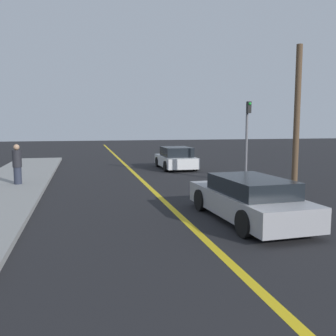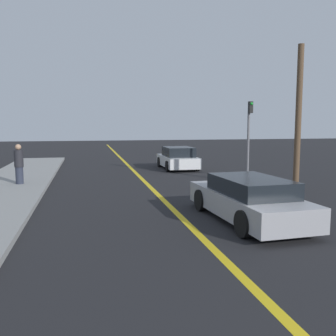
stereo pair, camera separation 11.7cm
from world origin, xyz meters
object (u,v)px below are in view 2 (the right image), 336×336
Objects in this scene: traffic_light at (249,131)px; utility_pole at (298,118)px; car_near_right_lane at (248,199)px; car_ahead_center at (178,158)px; pedestrian_mid_group at (19,164)px.

traffic_light is 0.65× the size of utility_pole.
car_near_right_lane is at bearing -133.45° from utility_pole.
car_ahead_center is 0.68× the size of utility_pole.
pedestrian_mid_group is 0.29× the size of utility_pole.
car_ahead_center is 8.62m from utility_pole.
utility_pole reaches higher than car_near_right_lane.
car_ahead_center reaches higher than car_near_right_lane.
pedestrian_mid_group is 0.45× the size of traffic_light.
utility_pole is (4.00, 4.22, 2.27)m from car_near_right_lane.
car_ahead_center is at bearing 31.45° from pedestrian_mid_group.
traffic_light reaches higher than car_ahead_center.
pedestrian_mid_group is (-7.03, 7.08, 0.38)m from car_near_right_lane.
traffic_light is at bearing 62.29° from car_near_right_lane.
traffic_light is (10.43, 0.43, 1.31)m from pedestrian_mid_group.
car_near_right_lane is 12.02m from car_ahead_center.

